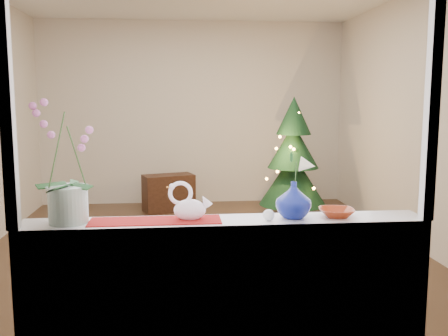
# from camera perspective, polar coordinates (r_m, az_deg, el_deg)

# --- Properties ---
(ground) EXTENTS (5.00, 5.00, 0.00)m
(ground) POSITION_cam_1_polar(r_m,az_deg,el_deg) (5.24, -2.43, -9.49)
(ground) COLOR #3B2718
(ground) RESTS_ON ground
(wall_back) EXTENTS (4.50, 0.10, 2.70)m
(wall_back) POSITION_cam_1_polar(r_m,az_deg,el_deg) (7.50, -3.55, 6.26)
(wall_back) COLOR beige
(wall_back) RESTS_ON ground
(wall_front) EXTENTS (4.50, 0.10, 2.70)m
(wall_front) POSITION_cam_1_polar(r_m,az_deg,el_deg) (2.52, 0.54, 2.92)
(wall_front) COLOR beige
(wall_front) RESTS_ON ground
(wall_right) EXTENTS (0.10, 5.00, 2.70)m
(wall_right) POSITION_cam_1_polar(r_m,az_deg,el_deg) (5.60, 21.25, 5.16)
(wall_right) COLOR beige
(wall_right) RESTS_ON ground
(window_apron) EXTENTS (2.20, 0.08, 0.88)m
(window_apron) POSITION_cam_1_polar(r_m,az_deg,el_deg) (2.79, 0.43, -15.99)
(window_apron) COLOR white
(window_apron) RESTS_ON ground
(windowsill) EXTENTS (2.20, 0.26, 0.04)m
(windowsill) POSITION_cam_1_polar(r_m,az_deg,el_deg) (2.72, 0.24, -6.32)
(windowsill) COLOR white
(windowsill) RESTS_ON window_apron
(window_frame) EXTENTS (2.22, 0.06, 1.60)m
(window_frame) POSITION_cam_1_polar(r_m,az_deg,el_deg) (2.54, 0.48, 10.86)
(window_frame) COLOR white
(window_frame) RESTS_ON windowsill
(runner) EXTENTS (0.70, 0.20, 0.01)m
(runner) POSITION_cam_1_polar(r_m,az_deg,el_deg) (2.70, -7.84, -5.99)
(runner) COLOR maroon
(runner) RESTS_ON windowsill
(orchid_pot) EXTENTS (0.24, 0.24, 0.65)m
(orchid_pot) POSITION_cam_1_polar(r_m,az_deg,el_deg) (2.71, -17.59, 0.68)
(orchid_pot) COLOR beige
(orchid_pot) RESTS_ON windowsill
(swan) EXTENTS (0.26, 0.17, 0.20)m
(swan) POSITION_cam_1_polar(r_m,az_deg,el_deg) (2.69, -3.94, -3.86)
(swan) COLOR white
(swan) RESTS_ON windowsill
(blue_vase) EXTENTS (0.26, 0.26, 0.23)m
(blue_vase) POSITION_cam_1_polar(r_m,az_deg,el_deg) (2.76, 7.95, -3.31)
(blue_vase) COLOR #08135E
(blue_vase) RESTS_ON windowsill
(lily) EXTENTS (0.13, 0.07, 0.17)m
(lily) POSITION_cam_1_polar(r_m,az_deg,el_deg) (2.72, 8.03, 0.90)
(lily) COLOR white
(lily) RESTS_ON blue_vase
(paperweight) EXTENTS (0.07, 0.07, 0.06)m
(paperweight) POSITION_cam_1_polar(r_m,az_deg,el_deg) (2.69, 5.12, -5.38)
(paperweight) COLOR white
(paperweight) RESTS_ON windowsill
(amber_dish) EXTENTS (0.19, 0.19, 0.04)m
(amber_dish) POSITION_cam_1_polar(r_m,az_deg,el_deg) (2.84, 12.74, -5.06)
(amber_dish) COLOR maroon
(amber_dish) RESTS_ON windowsill
(xmas_tree) EXTENTS (1.13, 1.13, 1.60)m
(xmas_tree) POSITION_cam_1_polar(r_m,az_deg,el_deg) (6.56, 7.90, 1.13)
(xmas_tree) COLOR black
(xmas_tree) RESTS_ON ground
(side_table) EXTENTS (0.76, 0.54, 0.52)m
(side_table) POSITION_cam_1_polar(r_m,az_deg,el_deg) (7.03, -6.35, -2.85)
(side_table) COLOR black
(side_table) RESTS_ON ground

